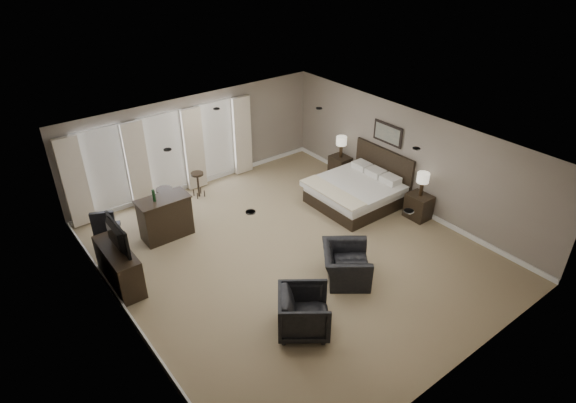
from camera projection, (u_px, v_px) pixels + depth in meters
room at (292, 204)px, 10.29m from camera, size 7.60×8.60×2.64m
window_bay at (166, 156)px, 12.63m from camera, size 5.25×0.20×2.30m
bed at (354, 183)px, 12.45m from camera, size 2.08×1.99×1.33m
nightstand_near at (419, 206)px, 12.10m from camera, size 0.48×0.59×0.64m
nightstand_far at (340, 166)px, 14.09m from camera, size 0.46×0.57×0.62m
lamp_near at (422, 184)px, 11.78m from camera, size 0.30×0.30×0.62m
lamp_far at (341, 147)px, 13.77m from camera, size 0.30×0.30×0.62m
wall_art at (388, 134)px, 12.49m from camera, size 0.04×0.96×0.56m
dresser at (119, 267)px, 9.82m from camera, size 0.48×1.50×0.87m
tv at (115, 247)px, 9.56m from camera, size 0.61×1.06×0.14m
armchair_near at (346, 259)px, 9.95m from camera, size 1.24×1.31×0.96m
armchair_far at (304, 310)px, 8.67m from camera, size 1.23×1.24×0.94m
bar_counter at (165, 217)px, 11.28m from camera, size 1.20×0.62×1.04m
bar_stool_left at (166, 204)px, 12.01m from camera, size 0.43×0.43×0.85m
bar_stool_right at (198, 185)px, 13.01m from camera, size 0.42×0.42×0.72m
desk_chair at (107, 228)px, 10.78m from camera, size 0.78×0.78×1.15m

